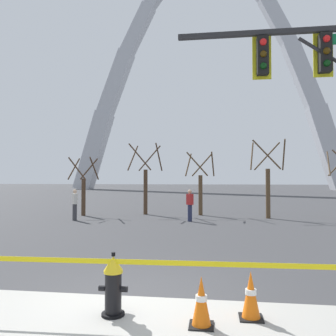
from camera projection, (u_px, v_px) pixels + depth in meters
ground_plane at (133, 298)px, 6.14m from camera, size 240.00×240.00×0.00m
fire_hydrant at (113, 286)px, 5.34m from camera, size 0.46×0.48×0.99m
caution_tape_barrier at (151, 276)px, 5.25m from camera, size 5.81×0.22×0.93m
traffic_cone_by_hydrant at (201, 302)px, 4.94m from camera, size 0.36×0.36×0.73m
traffic_cone_mid_sidewalk at (251, 295)px, 5.21m from camera, size 0.36×0.36×0.73m
monument_arch at (206, 84)px, 66.41m from camera, size 53.07×3.26×47.39m
tree_far_left at (83, 190)px, 19.80m from camera, size 1.57×1.58×3.38m
tree_left_mid at (145, 183)px, 20.49m from camera, size 1.95×1.96×4.23m
tree_center_left at (200, 187)px, 20.06m from camera, size 1.71×1.72×3.70m
tree_center_right at (268, 184)px, 18.44m from camera, size 1.95×1.96×4.22m
pedestrian_walking_left at (75, 205)px, 17.47m from camera, size 0.38×0.38×1.59m
pedestrian_standing_center at (190, 205)px, 17.07m from camera, size 0.38×0.38×1.59m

